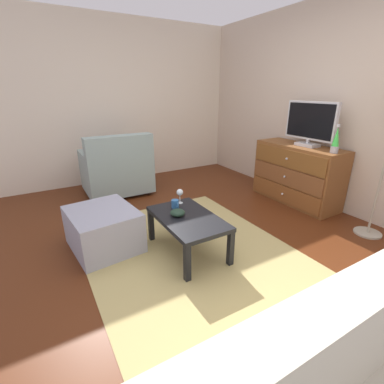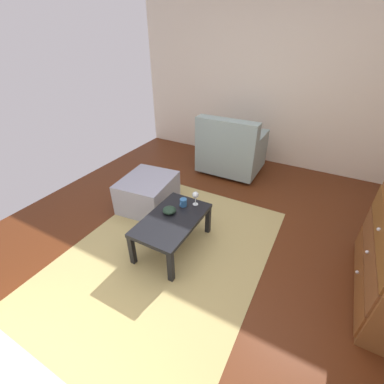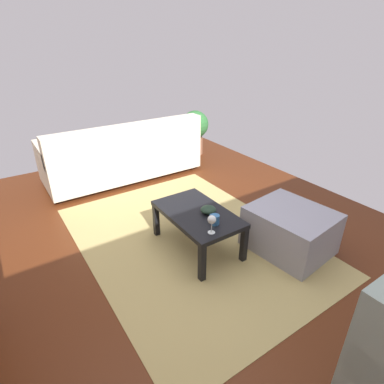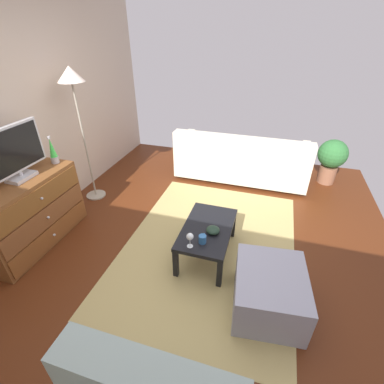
{
  "view_description": "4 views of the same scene",
  "coord_description": "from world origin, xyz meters",
  "px_view_note": "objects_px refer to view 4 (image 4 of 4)",
  "views": [
    {
      "loc": [
        2.12,
        -1.35,
        1.52
      ],
      "look_at": [
        0.13,
        -0.19,
        0.65
      ],
      "focal_mm": 25.72,
      "sensor_mm": 36.0,
      "label": 1
    },
    {
      "loc": [
        1.77,
        0.96,
        1.99
      ],
      "look_at": [
        0.12,
        0.06,
        0.8
      ],
      "focal_mm": 24.1,
      "sensor_mm": 36.0,
      "label": 2
    },
    {
      "loc": [
        -1.91,
        1.18,
        1.8
      ],
      "look_at": [
        -0.15,
        -0.0,
        0.73
      ],
      "focal_mm": 29.05,
      "sensor_mm": 36.0,
      "label": 3
    },
    {
      "loc": [
        -2.16,
        -0.7,
        2.21
      ],
      "look_at": [
        0.25,
        0.03,
        0.67
      ],
      "focal_mm": 25.56,
      "sensor_mm": 36.0,
      "label": 4
    }
  ],
  "objects_px": {
    "lava_lamp": "(53,151)",
    "potted_plant": "(332,158)",
    "standing_lamp": "(73,89)",
    "dresser": "(30,214)",
    "tv": "(13,153)",
    "wine_glass": "(190,237)",
    "bowl_decorative": "(213,230)",
    "couch_large": "(241,161)",
    "mug": "(203,239)",
    "ottoman": "(269,291)",
    "coffee_table": "(207,231)"
  },
  "relations": [
    {
      "from": "lava_lamp",
      "to": "potted_plant",
      "type": "relative_size",
      "value": 0.46
    },
    {
      "from": "potted_plant",
      "to": "standing_lamp",
      "type": "bearing_deg",
      "value": 113.56
    },
    {
      "from": "dresser",
      "to": "standing_lamp",
      "type": "height_order",
      "value": "standing_lamp"
    },
    {
      "from": "tv",
      "to": "wine_glass",
      "type": "bearing_deg",
      "value": -91.1
    },
    {
      "from": "bowl_decorative",
      "to": "standing_lamp",
      "type": "xyz_separation_m",
      "value": [
        0.77,
        1.98,
        1.13
      ]
    },
    {
      "from": "tv",
      "to": "potted_plant",
      "type": "relative_size",
      "value": 1.0
    },
    {
      "from": "standing_lamp",
      "to": "potted_plant",
      "type": "xyz_separation_m",
      "value": [
        1.47,
        -3.36,
        -1.11
      ]
    },
    {
      "from": "couch_large",
      "to": "potted_plant",
      "type": "bearing_deg",
      "value": -79.02
    },
    {
      "from": "mug",
      "to": "lava_lamp",
      "type": "bearing_deg",
      "value": 78.88
    },
    {
      "from": "wine_glass",
      "to": "mug",
      "type": "relative_size",
      "value": 1.38
    },
    {
      "from": "potted_plant",
      "to": "tv",
      "type": "bearing_deg",
      "value": 125.7
    },
    {
      "from": "ottoman",
      "to": "standing_lamp",
      "type": "distance_m",
      "value": 3.16
    },
    {
      "from": "coffee_table",
      "to": "mug",
      "type": "bearing_deg",
      "value": -178.0
    },
    {
      "from": "ottoman",
      "to": "potted_plant",
      "type": "distance_m",
      "value": 2.78
    },
    {
      "from": "coffee_table",
      "to": "couch_large",
      "type": "height_order",
      "value": "couch_large"
    },
    {
      "from": "lava_lamp",
      "to": "ottoman",
      "type": "xyz_separation_m",
      "value": [
        -0.63,
        -2.6,
        -0.75
      ]
    },
    {
      "from": "bowl_decorative",
      "to": "ottoman",
      "type": "height_order",
      "value": "bowl_decorative"
    },
    {
      "from": "lava_lamp",
      "to": "couch_large",
      "type": "bearing_deg",
      "value": -48.41
    },
    {
      "from": "dresser",
      "to": "lava_lamp",
      "type": "xyz_separation_m",
      "value": [
        0.51,
        -0.04,
        0.55
      ]
    },
    {
      "from": "tv",
      "to": "ottoman",
      "type": "distance_m",
      "value": 2.82
    },
    {
      "from": "mug",
      "to": "ottoman",
      "type": "distance_m",
      "value": 0.76
    },
    {
      "from": "lava_lamp",
      "to": "couch_large",
      "type": "height_order",
      "value": "lava_lamp"
    },
    {
      "from": "standing_lamp",
      "to": "coffee_table",
      "type": "bearing_deg",
      "value": -110.37
    },
    {
      "from": "couch_large",
      "to": "potted_plant",
      "type": "distance_m",
      "value": 1.4
    },
    {
      "from": "wine_glass",
      "to": "ottoman",
      "type": "height_order",
      "value": "wine_glass"
    },
    {
      "from": "dresser",
      "to": "potted_plant",
      "type": "xyz_separation_m",
      "value": [
        2.55,
        -3.41,
        0.03
      ]
    },
    {
      "from": "mug",
      "to": "bowl_decorative",
      "type": "height_order",
      "value": "mug"
    },
    {
      "from": "standing_lamp",
      "to": "lava_lamp",
      "type": "bearing_deg",
      "value": 179.5
    },
    {
      "from": "wine_glass",
      "to": "standing_lamp",
      "type": "distance_m",
      "value": 2.34
    },
    {
      "from": "wine_glass",
      "to": "standing_lamp",
      "type": "bearing_deg",
      "value": 60.23
    },
    {
      "from": "wine_glass",
      "to": "couch_large",
      "type": "relative_size",
      "value": 0.08
    },
    {
      "from": "wine_glass",
      "to": "mug",
      "type": "xyz_separation_m",
      "value": [
        0.09,
        -0.1,
        -0.07
      ]
    },
    {
      "from": "lava_lamp",
      "to": "potted_plant",
      "type": "height_order",
      "value": "lava_lamp"
    },
    {
      "from": "tv",
      "to": "mug",
      "type": "xyz_separation_m",
      "value": [
        0.05,
        -1.99,
        -0.68
      ]
    },
    {
      "from": "wine_glass",
      "to": "dresser",
      "type": "bearing_deg",
      "value": 91.3
    },
    {
      "from": "mug",
      "to": "ottoman",
      "type": "bearing_deg",
      "value": -110.38
    },
    {
      "from": "dresser",
      "to": "mug",
      "type": "bearing_deg",
      "value": -86.16
    },
    {
      "from": "mug",
      "to": "potted_plant",
      "type": "distance_m",
      "value": 2.81
    },
    {
      "from": "lava_lamp",
      "to": "dresser",
      "type": "bearing_deg",
      "value": 175.12
    },
    {
      "from": "couch_large",
      "to": "potted_plant",
      "type": "relative_size",
      "value": 2.89
    },
    {
      "from": "couch_large",
      "to": "coffee_table",
      "type": "bearing_deg",
      "value": 177.48
    },
    {
      "from": "bowl_decorative",
      "to": "standing_lamp",
      "type": "bearing_deg",
      "value": 68.67
    },
    {
      "from": "wine_glass",
      "to": "potted_plant",
      "type": "relative_size",
      "value": 0.22
    },
    {
      "from": "dresser",
      "to": "coffee_table",
      "type": "height_order",
      "value": "dresser"
    },
    {
      "from": "lava_lamp",
      "to": "mug",
      "type": "bearing_deg",
      "value": -101.12
    },
    {
      "from": "ottoman",
      "to": "lava_lamp",
      "type": "bearing_deg",
      "value": 76.38
    },
    {
      "from": "ottoman",
      "to": "standing_lamp",
      "type": "height_order",
      "value": "standing_lamp"
    },
    {
      "from": "tv",
      "to": "mug",
      "type": "relative_size",
      "value": 6.33
    },
    {
      "from": "mug",
      "to": "dresser",
      "type": "bearing_deg",
      "value": 93.84
    },
    {
      "from": "wine_glass",
      "to": "bowl_decorative",
      "type": "xyz_separation_m",
      "value": [
        0.27,
        -0.16,
        -0.08
      ]
    }
  ]
}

